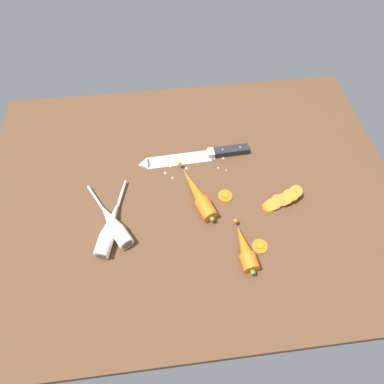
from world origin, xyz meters
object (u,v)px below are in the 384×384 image
object	(u,v)px
whole_carrot	(198,195)
carrot_slice_stack	(283,199)
parsnip_mid_left	(113,224)
parsnip_front	(109,229)
carrot_slice_stray_near	(260,246)
whole_carrot_second	(245,249)
carrot_slice_stray_mid	(225,196)
chefs_knife	(192,157)
carrot_slice_stray_far	(277,203)

from	to	relation	value
whole_carrot	carrot_slice_stack	bearing A→B (deg)	-9.51
parsnip_mid_left	parsnip_front	bearing A→B (deg)	-126.62
whole_carrot	carrot_slice_stray_near	distance (cm)	21.90
whole_carrot_second	carrot_slice_stray_mid	world-z (taller)	whole_carrot_second
carrot_slice_stray_mid	chefs_knife	bearing A→B (deg)	116.97
carrot_slice_stack	whole_carrot_second	bearing A→B (deg)	-134.71
carrot_slice_stack	carrot_slice_stray_far	xyz separation A→B (cm)	(-1.60, -0.40, -1.00)
chefs_knife	parsnip_front	distance (cm)	33.72
carrot_slice_stack	carrot_slice_stray_near	world-z (taller)	carrot_slice_stack
carrot_slice_stray_near	carrot_slice_stray_far	size ratio (longest dim) A/B	1.10
whole_carrot	whole_carrot_second	world-z (taller)	same
carrot_slice_stray_mid	carrot_slice_stray_far	size ratio (longest dim) A/B	1.11
parsnip_front	carrot_slice_stray_far	bearing A→B (deg)	4.28
chefs_knife	parsnip_front	size ratio (longest dim) A/B	1.47
whole_carrot_second	parsnip_mid_left	world-z (taller)	whole_carrot_second
whole_carrot_second	parsnip_mid_left	size ratio (longest dim) A/B	0.73
parsnip_front	carrot_slice_stack	world-z (taller)	parsnip_front
parsnip_mid_left	carrot_slice_stray_far	bearing A→B (deg)	2.63
whole_carrot_second	parsnip_mid_left	bearing A→B (deg)	161.13
carrot_slice_stack	whole_carrot	bearing A→B (deg)	170.49
parsnip_front	carrot_slice_stray_near	distance (cm)	39.76
chefs_knife	whole_carrot_second	size ratio (longest dim) A/B	2.23
carrot_slice_stray_near	carrot_slice_stray_far	bearing A→B (deg)	57.76
parsnip_front	chefs_knife	bearing A→B (deg)	42.65
parsnip_front	carrot_slice_stray_mid	xyz separation A→B (cm)	(32.48, 7.70, -1.62)
whole_carrot_second	carrot_slice_stack	size ratio (longest dim) A/B	1.31
chefs_knife	whole_carrot_second	xyz separation A→B (cm)	(9.56, -32.83, 1.45)
carrot_slice_stack	carrot_slice_stray_mid	distance (cm)	16.09
carrot_slice_stray_far	chefs_knife	bearing A→B (deg)	138.27
carrot_slice_stack	carrot_slice_stray_near	xyz separation A→B (cm)	(-9.34, -12.67, -1.00)
carrot_slice_stray_near	carrot_slice_stray_far	xyz separation A→B (cm)	(7.74, 12.27, 0.00)
parsnip_mid_left	carrot_slice_stray_mid	bearing A→B (deg)	11.35
parsnip_front	carrot_slice_stray_far	distance (cm)	46.64
whole_carrot_second	carrot_slice_stray_near	size ratio (longest dim) A/B	3.80
parsnip_mid_left	carrot_slice_stray_mid	distance (cm)	32.12
carrot_slice_stray_mid	carrot_slice_stray_far	distance (cm)	14.62
whole_carrot	carrot_slice_stray_far	xyz separation A→B (cm)	(21.91, -4.34, -1.74)
chefs_knife	carrot_slice_stack	size ratio (longest dim) A/B	2.93
whole_carrot_second	parsnip_mid_left	distance (cm)	35.21
carrot_slice_stack	carrot_slice_stray_near	bearing A→B (deg)	-126.40
whole_carrot	carrot_slice_stray_far	world-z (taller)	whole_carrot
whole_carrot	carrot_slice_stray_mid	distance (cm)	8.10
whole_carrot	carrot_slice_stray_mid	size ratio (longest dim) A/B	5.11
chefs_knife	carrot_slice_stray_far	world-z (taller)	chefs_knife
carrot_slice_stray_far	parsnip_front	bearing A→B (deg)	-175.72
carrot_slice_stack	carrot_slice_stray_far	world-z (taller)	carrot_slice_stack
parsnip_mid_left	carrot_slice_stray_near	distance (cm)	39.10
parsnip_mid_left	whole_carrot_second	bearing A→B (deg)	-18.87
parsnip_front	parsnip_mid_left	world-z (taller)	same
carrot_slice_stray_far	whole_carrot	bearing A→B (deg)	168.80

